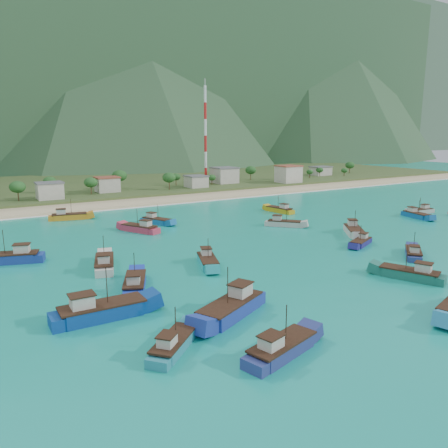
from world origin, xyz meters
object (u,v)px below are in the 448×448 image
radio_tower (205,136)px  boat_5 (232,309)px  boat_14 (413,254)px  boat_16 (173,346)px  boat_24 (416,215)px  boat_23 (421,211)px  boat_6 (354,231)px  boat_26 (156,221)px  boat_11 (284,224)px  boat_20 (135,285)px  boat_17 (361,243)px  boat_19 (208,262)px  boat_3 (281,349)px  boat_21 (280,210)px  boat_25 (101,312)px  boat_2 (104,264)px  boat_10 (140,229)px  boat_7 (69,217)px  boat_0 (410,275)px  boat_12 (11,258)px

radio_tower → boat_5: 150.36m
boat_14 → boat_16: boat_16 is taller
boat_24 → boat_23: bearing=-141.0°
boat_5 → boat_16: (-11.13, -4.86, -0.39)m
boat_6 → boat_26: boat_6 is taller
boat_11 → boat_20: bearing=-16.1°
boat_16 → boat_17: 61.15m
boat_19 → boat_14: bearing=176.8°
boat_3 → boat_6: boat_6 is taller
boat_19 → boat_26: bearing=-79.2°
boat_20 → boat_21: size_ratio=1.06×
boat_3 → boat_16: boat_3 is taller
boat_25 → boat_19: bearing=120.2°
boat_2 → boat_14: (56.00, -25.42, -0.19)m
boat_10 → boat_26: bearing=18.1°
boat_14 → boat_24: boat_24 is taller
boat_10 → boat_7: bearing=87.6°
boat_3 → boat_23: boat_3 is taller
boat_5 → boat_25: size_ratio=1.03×
boat_7 → boat_25: 75.42m
boat_2 → boat_7: (5.11, 52.33, -0.02)m
boat_3 → boat_6: (54.00, 38.11, 0.06)m
boat_26 → boat_19: bearing=57.5°
boat_19 → boat_25: (-24.49, -13.75, 0.31)m
boat_0 → boat_20: boat_0 is taller
boat_0 → boat_14: size_ratio=1.25×
boat_2 → boat_24: size_ratio=1.12×
boat_24 → boat_25: boat_25 is taller
radio_tower → boat_25: (-85.52, -122.82, -22.74)m
boat_12 → boat_16: (11.94, -48.63, -0.28)m
boat_25 → boat_21: bearing=126.2°
boat_19 → boat_23: 85.94m
boat_12 → radio_tower: bearing=-28.4°
boat_5 → boat_7: 82.90m
boat_14 → boat_23: (46.34, 30.04, -0.01)m
boat_6 → boat_10: (-44.37, 30.71, -0.04)m
boat_12 → boat_17: 73.82m
boat_3 → boat_5: 12.43m
boat_11 → boat_19: bearing=-12.4°
boat_11 → boat_23: (49.65, -7.35, -0.07)m
boat_3 → boat_20: boat_20 is taller
boat_3 → boat_7: bearing=166.0°
radio_tower → boat_6: 109.28m
radio_tower → boat_12: (-92.88, -87.45, -22.84)m
boat_2 → boat_16: 35.46m
boat_5 → boat_7: bearing=-23.0°
boat_3 → boat_25: bearing=-160.5°
boat_19 → boat_26: (7.29, 41.91, -0.01)m
boat_6 → boat_24: boat_6 is taller
boat_14 → radio_tower: bearing=131.0°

